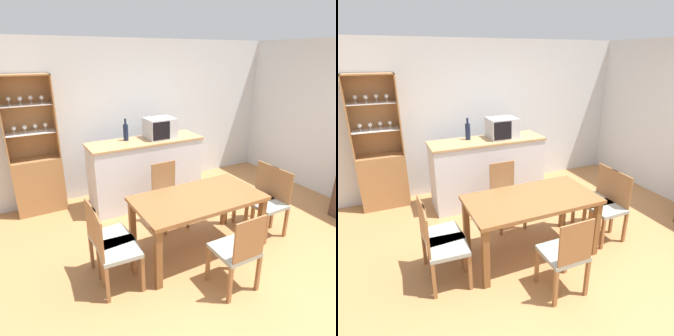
{
  "view_description": "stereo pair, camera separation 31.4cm",
  "coord_description": "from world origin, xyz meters",
  "views": [
    {
      "loc": [
        -2.09,
        -2.2,
        2.31
      ],
      "look_at": [
        -0.27,
        1.16,
        0.85
      ],
      "focal_mm": 32.0,
      "sensor_mm": 36.0,
      "label": 1
    },
    {
      "loc": [
        -1.8,
        -2.34,
        2.31
      ],
      "look_at": [
        -0.27,
        1.16,
        0.85
      ],
      "focal_mm": 32.0,
      "sensor_mm": 36.0,
      "label": 2
    }
  ],
  "objects": [
    {
      "name": "display_cabinet",
      "position": [
        -1.83,
        2.44,
        0.61
      ],
      "size": [
        0.7,
        0.34,
        2.06
      ],
      "color": "#A37042",
      "rests_on": "ground_plane"
    },
    {
      "name": "microwave",
      "position": [
        -0.0,
        1.93,
        1.22
      ],
      "size": [
        0.45,
        0.38,
        0.32
      ],
      "color": "#B7BABF",
      "rests_on": "kitchen_counter"
    },
    {
      "name": "kitchen_counter",
      "position": [
        -0.26,
        1.92,
        0.53
      ],
      "size": [
        1.81,
        0.58,
        1.06
      ],
      "color": "silver",
      "rests_on": "ground_plane"
    },
    {
      "name": "ground_plane",
      "position": [
        0.0,
        0.0,
        0.0
      ],
      "size": [
        18.0,
        18.0,
        0.0
      ],
      "primitive_type": "plane",
      "color": "#B27A47"
    },
    {
      "name": "wall_back",
      "position": [
        0.0,
        2.63,
        1.27
      ],
      "size": [
        6.8,
        0.06,
        2.55
      ],
      "color": "silver",
      "rests_on": "ground_plane"
    },
    {
      "name": "dining_chair_head_near",
      "position": [
        -0.28,
        -0.32,
        0.46
      ],
      "size": [
        0.41,
        0.41,
        0.9
      ],
      "rotation": [
        0.0,
        0.0,
        0.0
      ],
      "color": "#999E93",
      "rests_on": "ground_plane"
    },
    {
      "name": "dining_chair_side_right_near",
      "position": [
        0.8,
        0.28,
        0.46
      ],
      "size": [
        0.41,
        0.41,
        0.9
      ],
      "rotation": [
        0.0,
        0.0,
        1.59
      ],
      "color": "#999E93",
      "rests_on": "ground_plane"
    },
    {
      "name": "dining_chair_side_right_far",
      "position": [
        0.8,
        0.52,
        0.46
      ],
      "size": [
        0.41,
        0.41,
        0.9
      ],
      "rotation": [
        0.0,
        0.0,
        1.56
      ],
      "color": "#999E93",
      "rests_on": "ground_plane"
    },
    {
      "name": "dining_chair_head_far",
      "position": [
        -0.28,
        1.12,
        0.46
      ],
      "size": [
        0.41,
        0.41,
        0.9
      ],
      "rotation": [
        0.0,
        0.0,
        3.16
      ],
      "color": "#999E93",
      "rests_on": "ground_plane"
    },
    {
      "name": "wine_bottle",
      "position": [
        -0.53,
        2.04,
        1.19
      ],
      "size": [
        0.08,
        0.08,
        0.34
      ],
      "color": "#141E38",
      "rests_on": "kitchen_counter"
    },
    {
      "name": "dining_chair_side_left_far",
      "position": [
        -1.36,
        0.52,
        0.46
      ],
      "size": [
        0.43,
        0.43,
        0.9
      ],
      "rotation": [
        0.0,
        0.0,
        -1.51
      ],
      "color": "#999E93",
      "rests_on": "ground_plane"
    },
    {
      "name": "dining_chair_side_left_near",
      "position": [
        -1.36,
        0.28,
        0.46
      ],
      "size": [
        0.43,
        0.43,
        0.9
      ],
      "rotation": [
        0.0,
        0.0,
        -1.63
      ],
      "color": "#999E93",
      "rests_on": "ground_plane"
    },
    {
      "name": "dining_table",
      "position": [
        -0.28,
        0.4,
        0.65
      ],
      "size": [
        1.52,
        0.81,
        0.75
      ],
      "color": "brown",
      "rests_on": "ground_plane"
    }
  ]
}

